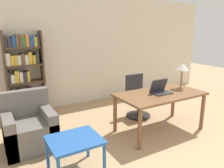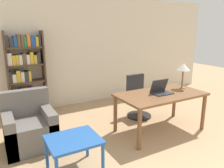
{
  "view_description": "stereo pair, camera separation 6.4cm",
  "coord_description": "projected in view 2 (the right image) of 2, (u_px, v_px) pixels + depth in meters",
  "views": [
    {
      "loc": [
        -2.23,
        -0.65,
        1.9
      ],
      "look_at": [
        -0.41,
        2.44,
        0.99
      ],
      "focal_mm": 35.0,
      "sensor_mm": 36.0,
      "label": 1
    },
    {
      "loc": [
        -2.17,
        -0.68,
        1.9
      ],
      "look_at": [
        -0.41,
        2.44,
        0.99
      ],
      "focal_mm": 35.0,
      "sensor_mm": 36.0,
      "label": 2
    }
  ],
  "objects": [
    {
      "name": "laptop",
      "position": [
        161.0,
        90.0,
        4.02
      ],
      "size": [
        0.37,
        0.26,
        0.26
      ],
      "color": "#2D2D33",
      "rests_on": "desk"
    },
    {
      "name": "armchair",
      "position": [
        30.0,
        128.0,
        3.59
      ],
      "size": [
        0.77,
        0.76,
        0.9
      ],
      "color": "#66605B",
      "rests_on": "ground_plane"
    },
    {
      "name": "side_table_blue",
      "position": [
        73.0,
        143.0,
        2.89
      ],
      "size": [
        0.68,
        0.59,
        0.5
      ],
      "color": "#2356A3",
      "rests_on": "ground_plane"
    },
    {
      "name": "desk",
      "position": [
        161.0,
        98.0,
        4.05
      ],
      "size": [
        1.63,
        0.88,
        0.74
      ],
      "color": "brown",
      "rests_on": "ground_plane"
    },
    {
      "name": "wall_back",
      "position": [
        86.0,
        51.0,
        5.57
      ],
      "size": [
        8.0,
        0.06,
        2.7
      ],
      "color": "beige",
      "rests_on": "ground_plane"
    },
    {
      "name": "table_lamp",
      "position": [
        183.0,
        68.0,
        4.29
      ],
      "size": [
        0.25,
        0.25,
        0.51
      ],
      "color": "olive",
      "rests_on": "desk"
    },
    {
      "name": "bookshelf",
      "position": [
        24.0,
        74.0,
        4.77
      ],
      "size": [
        0.79,
        0.28,
        1.86
      ],
      "color": "#4C3828",
      "rests_on": "ground_plane"
    },
    {
      "name": "office_chair",
      "position": [
        138.0,
        98.0,
        4.81
      ],
      "size": [
        0.53,
        0.53,
        0.93
      ],
      "color": "black",
      "rests_on": "ground_plane"
    }
  ]
}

